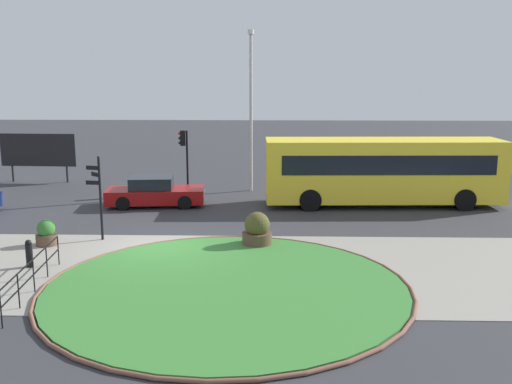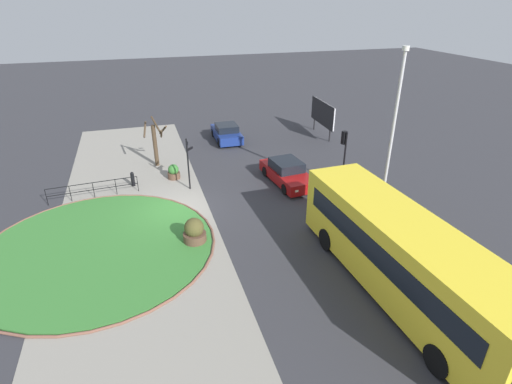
% 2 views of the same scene
% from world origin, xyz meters
% --- Properties ---
extents(ground, '(120.00, 120.00, 0.00)m').
position_xyz_m(ground, '(0.00, 0.00, 0.00)').
color(ground, '#333338').
extents(sidewalk_paving, '(32.00, 7.65, 0.02)m').
position_xyz_m(sidewalk_paving, '(0.00, -2.17, 0.01)').
color(sidewalk_paving, gray).
rests_on(sidewalk_paving, ground).
extents(grass_island, '(10.32, 10.32, 0.10)m').
position_xyz_m(grass_island, '(2.64, -3.93, 0.05)').
color(grass_island, '#387A33').
rests_on(grass_island, ground).
extents(grass_kerb_ring, '(10.63, 10.63, 0.11)m').
position_xyz_m(grass_kerb_ring, '(2.64, -3.93, 0.06)').
color(grass_kerb_ring, brown).
rests_on(grass_kerb_ring, ground).
extents(signpost_directional, '(0.58, 0.44, 3.15)m').
position_xyz_m(signpost_directional, '(-2.42, 1.05, 1.79)').
color(signpost_directional, black).
rests_on(signpost_directional, ground).
extents(bollard_foreground, '(0.22, 0.22, 0.91)m').
position_xyz_m(bollard_foreground, '(-3.77, -2.18, 0.47)').
color(bollard_foreground, black).
rests_on(bollard_foreground, ground).
extents(railing_grass_edge, '(0.38, 4.84, 0.97)m').
position_xyz_m(railing_grass_edge, '(-2.75, -4.32, 0.63)').
color(railing_grass_edge, black).
rests_on(railing_grass_edge, ground).
extents(bus_yellow, '(11.00, 2.93, 3.11)m').
position_xyz_m(bus_yellow, '(9.11, 7.29, 1.67)').
color(bus_yellow, yellow).
rests_on(bus_yellow, ground).
extents(car_far_lane, '(4.64, 2.24, 1.39)m').
position_xyz_m(car_far_lane, '(-1.55, 6.86, 0.63)').
color(car_far_lane, maroon).
rests_on(car_far_lane, ground).
extents(traffic_light_near, '(0.49, 0.30, 3.24)m').
position_xyz_m(traffic_light_near, '(-0.60, 10.02, 2.39)').
color(traffic_light_near, black).
rests_on(traffic_light_near, ground).
extents(lamppost_tall, '(0.32, 0.32, 8.28)m').
position_xyz_m(lamppost_tall, '(2.83, 10.68, 4.43)').
color(lamppost_tall, '#B7B7BC').
rests_on(lamppost_tall, ground).
extents(billboard_left, '(4.37, 0.34, 2.78)m').
position_xyz_m(billboard_left, '(-9.37, 12.88, 1.81)').
color(billboard_left, black).
rests_on(billboard_left, ground).
extents(planter_near_signpost, '(0.77, 0.77, 0.94)m').
position_xyz_m(planter_near_signpost, '(-4.16, 0.29, 0.42)').
color(planter_near_signpost, brown).
rests_on(planter_near_signpost, ground).
extents(planter_kerbside, '(1.07, 1.07, 1.25)m').
position_xyz_m(planter_kerbside, '(3.41, 0.39, 0.56)').
color(planter_kerbside, brown).
rests_on(planter_kerbside, ground).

